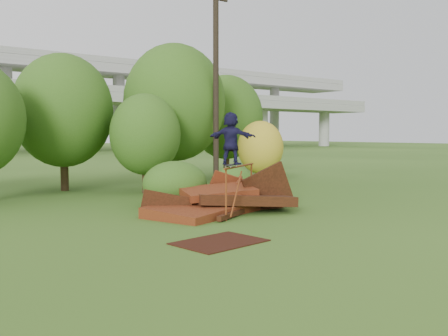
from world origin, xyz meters
TOP-DOWN VIEW (x-y plane):
  - ground at (0.00, 0.00)m, footprint 240.00×240.00m
  - scrap_pile at (-0.47, 2.57)m, footprint 5.87×3.67m
  - grind_rail at (-0.26, 1.84)m, footprint 2.57×1.60m
  - skateboard at (-0.99, 1.39)m, footprint 0.76×0.57m
  - skater at (-0.99, 1.39)m, footprint 1.24×1.59m
  - flat_plate at (-3.46, -1.21)m, footprint 2.33×1.78m
  - tree_1 at (-2.35, 12.45)m, footprint 4.70×4.70m
  - tree_2 at (0.23, 9.17)m, footprint 3.25×3.25m
  - tree_3 at (3.26, 11.40)m, footprint 5.38×5.38m
  - tree_4 at (7.09, 8.87)m, footprint 2.49×2.49m
  - tree_5 at (8.17, 13.20)m, footprint 4.52×4.52m
  - shrub_left at (-0.95, 4.81)m, footprint 2.49×2.30m
  - shrub_right at (2.35, 5.37)m, footprint 1.90×1.74m
  - utility_pole at (3.92, 8.67)m, footprint 1.40×0.28m

SIDE VIEW (x-z plane):
  - ground at x=0.00m, z-range 0.00..0.00m
  - flat_plate at x=-3.46m, z-range 0.00..0.03m
  - scrap_pile at x=-0.47m, z-range -0.72..1.45m
  - shrub_right at x=2.35m, z-range 0.00..1.34m
  - shrub_left at x=-0.95m, z-range 0.00..1.72m
  - grind_rail at x=-0.26m, z-range 0.40..2.08m
  - skateboard at x=-0.99m, z-range 1.70..1.78m
  - tree_4 at x=7.09m, z-range 0.28..3.71m
  - skater at x=-0.99m, z-range 1.76..3.44m
  - tree_2 at x=0.23m, z-range 0.41..4.99m
  - tree_5 at x=8.17m, z-range 0.57..6.92m
  - tree_1 at x=-2.35m, z-range 0.56..7.10m
  - tree_3 at x=3.26m, z-range 0.63..8.10m
  - utility_pole at x=3.92m, z-range 0.07..10.18m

